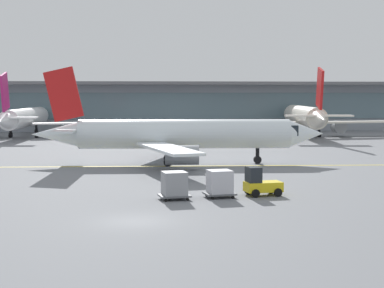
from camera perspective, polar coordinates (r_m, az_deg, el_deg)
ground_plane at (r=35.91m, az=-5.24°, el=-7.10°), size 400.00×400.00×0.00m
taxiway_centreline_stripe at (r=62.46m, az=-0.57°, el=-2.05°), size 109.97×3.40×0.01m
terminal_concourse at (r=123.33m, az=-4.62°, el=3.55°), size 226.82×11.00×9.60m
gate_airplane_1 at (r=107.71m, az=-15.13°, el=2.30°), size 29.52×31.73×10.52m
gate_airplane_2 at (r=107.24m, az=10.30°, el=2.50°), size 31.56×34.07×11.28m
taxiing_regional_jet at (r=64.16m, az=-1.04°, el=0.84°), size 30.44×28.34×10.10m
baggage_tug at (r=44.62m, az=6.32°, el=-3.63°), size 2.81×2.01×2.10m
cargo_dolly_lead at (r=43.60m, az=2.57°, el=-3.59°), size 2.36×1.96×1.94m
cargo_dolly_trailing at (r=42.74m, az=-1.64°, el=-3.75°), size 2.36×1.96×1.94m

